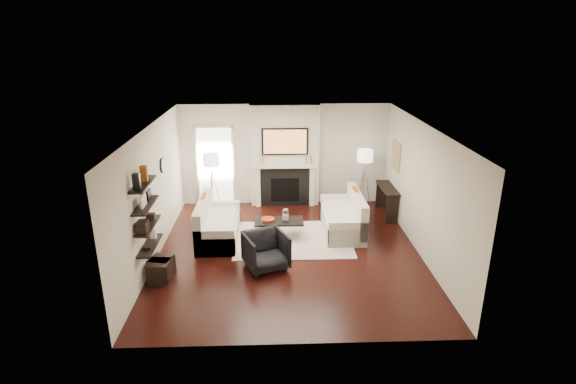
{
  "coord_description": "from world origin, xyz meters",
  "views": [
    {
      "loc": [
        -0.34,
        -8.59,
        4.41
      ],
      "look_at": [
        0.0,
        0.6,
        1.15
      ],
      "focal_mm": 28.0,
      "sensor_mm": 36.0,
      "label": 1
    }
  ],
  "objects_px": {
    "loveseat_right_base": "(342,223)",
    "lamp_right_shade": "(365,156)",
    "coffee_table": "(279,221)",
    "lamp_left_shade": "(211,160)",
    "armchair": "(266,249)",
    "loveseat_left_base": "(219,230)",
    "ottoman_near": "(162,267)"
  },
  "relations": [
    {
      "from": "ottoman_near",
      "to": "loveseat_right_base",
      "type": "bearing_deg",
      "value": 27.56
    },
    {
      "from": "armchair",
      "to": "loveseat_right_base",
      "type": "bearing_deg",
      "value": 21.64
    },
    {
      "from": "loveseat_right_base",
      "to": "loveseat_left_base",
      "type": "bearing_deg",
      "value": -173.6
    },
    {
      "from": "armchair",
      "to": "ottoman_near",
      "type": "xyz_separation_m",
      "value": [
        -1.99,
        -0.29,
        -0.2
      ]
    },
    {
      "from": "lamp_left_shade",
      "to": "lamp_right_shade",
      "type": "xyz_separation_m",
      "value": [
        3.9,
        0.26,
        0.0
      ]
    },
    {
      "from": "lamp_left_shade",
      "to": "ottoman_near",
      "type": "relative_size",
      "value": 1.0
    },
    {
      "from": "armchair",
      "to": "lamp_left_shade",
      "type": "xyz_separation_m",
      "value": [
        -1.37,
        2.85,
        1.05
      ]
    },
    {
      "from": "loveseat_left_base",
      "to": "loveseat_right_base",
      "type": "bearing_deg",
      "value": 6.4
    },
    {
      "from": "lamp_left_shade",
      "to": "coffee_table",
      "type": "bearing_deg",
      "value": -41.58
    },
    {
      "from": "ottoman_near",
      "to": "armchair",
      "type": "bearing_deg",
      "value": 8.22
    },
    {
      "from": "loveseat_right_base",
      "to": "armchair",
      "type": "distance_m",
      "value": 2.44
    },
    {
      "from": "loveseat_right_base",
      "to": "lamp_left_shade",
      "type": "height_order",
      "value": "lamp_left_shade"
    },
    {
      "from": "loveseat_right_base",
      "to": "lamp_right_shade",
      "type": "bearing_deg",
      "value": 62.02
    },
    {
      "from": "loveseat_left_base",
      "to": "coffee_table",
      "type": "xyz_separation_m",
      "value": [
        1.36,
        0.03,
        0.19
      ]
    },
    {
      "from": "coffee_table",
      "to": "ottoman_near",
      "type": "bearing_deg",
      "value": -143.67
    },
    {
      "from": "armchair",
      "to": "coffee_table",
      "type": "bearing_deg",
      "value": 56.73
    },
    {
      "from": "lamp_left_shade",
      "to": "ottoman_near",
      "type": "bearing_deg",
      "value": -101.2
    },
    {
      "from": "lamp_right_shade",
      "to": "loveseat_left_base",
      "type": "bearing_deg",
      "value": -154.09
    },
    {
      "from": "ottoman_near",
      "to": "lamp_right_shade",
      "type": "bearing_deg",
      "value": 36.91
    },
    {
      "from": "loveseat_right_base",
      "to": "ottoman_near",
      "type": "height_order",
      "value": "loveseat_right_base"
    },
    {
      "from": "coffee_table",
      "to": "lamp_left_shade",
      "type": "distance_m",
      "value": 2.44
    },
    {
      "from": "armchair",
      "to": "ottoman_near",
      "type": "distance_m",
      "value": 2.02
    },
    {
      "from": "loveseat_left_base",
      "to": "armchair",
      "type": "relative_size",
      "value": 2.25
    },
    {
      "from": "loveseat_left_base",
      "to": "armchair",
      "type": "distance_m",
      "value": 1.74
    },
    {
      "from": "loveseat_right_base",
      "to": "lamp_left_shade",
      "type": "relative_size",
      "value": 4.5
    },
    {
      "from": "lamp_left_shade",
      "to": "lamp_right_shade",
      "type": "distance_m",
      "value": 3.91
    },
    {
      "from": "lamp_right_shade",
      "to": "loveseat_right_base",
      "type": "bearing_deg",
      "value": -117.98
    },
    {
      "from": "armchair",
      "to": "ottoman_near",
      "type": "height_order",
      "value": "armchair"
    },
    {
      "from": "loveseat_left_base",
      "to": "lamp_left_shade",
      "type": "distance_m",
      "value": 1.96
    },
    {
      "from": "armchair",
      "to": "lamp_right_shade",
      "type": "relative_size",
      "value": 2.0
    },
    {
      "from": "lamp_left_shade",
      "to": "ottoman_near",
      "type": "xyz_separation_m",
      "value": [
        -0.62,
        -3.13,
        -1.25
      ]
    },
    {
      "from": "loveseat_right_base",
      "to": "lamp_right_shade",
      "type": "relative_size",
      "value": 4.5
    }
  ]
}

